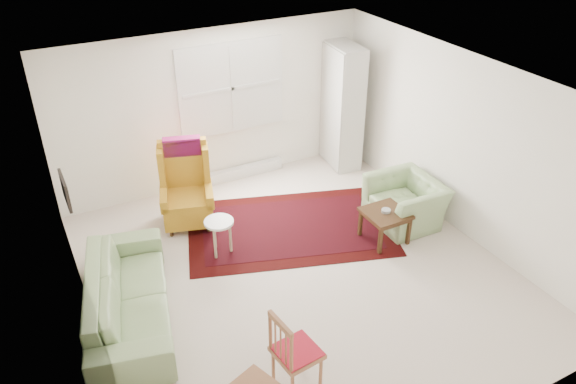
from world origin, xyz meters
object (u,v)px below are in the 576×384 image
wingback_chair (186,187)px  desk_chair (297,350)px  sofa (127,287)px  armchair (406,198)px  coffee_table (384,226)px  cabinet (342,107)px  stool (220,237)px

wingback_chair → desk_chair: (-0.01, -3.28, -0.14)m
sofa → armchair: sofa is taller
desk_chair → coffee_table: bearing=-60.4°
sofa → cabinet: 4.76m
armchair → desk_chair: 3.39m
stool → wingback_chair: bearing=99.2°
wingback_chair → stool: size_ratio=2.36×
wingback_chair → cabinet: size_ratio=0.59×
sofa → cabinet: bearing=-49.9°
sofa → desk_chair: bearing=-131.9°
sofa → stool: (1.38, 0.67, -0.19)m
armchair → stool: bearing=-99.3°
desk_chair → cabinet: bearing=-43.7°
sofa → desk_chair: (1.23, -1.74, 0.03)m
armchair → cabinet: bearing=177.2°
wingback_chair → desk_chair: bearing=-73.1°
sofa → armchair: size_ratio=2.21×
armchair → desk_chair: size_ratio=1.06×
cabinet → wingback_chair: bearing=-162.2°
coffee_table → cabinet: 2.50m
cabinet → desk_chair: 4.93m
cabinet → armchair: bearing=-88.7°
armchair → coffee_table: armchair is taller
sofa → wingback_chair: wingback_chair is taller
stool → coffee_table: bearing=-20.0°
wingback_chair → desk_chair: 3.28m
sofa → coffee_table: sofa is taller
sofa → stool: 1.54m
armchair → wingback_chair: size_ratio=0.82×
armchair → stool: size_ratio=1.93×
coffee_table → cabinet: (0.71, 2.26, 0.80)m
wingback_chair → sofa: bearing=-111.8°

